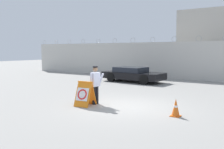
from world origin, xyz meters
The scene contains 8 objects.
ground_plane centered at (0.00, 0.00, 0.00)m, with size 90.00×90.00×0.00m, color gray.
perimeter_wall centered at (0.00, 11.15, 1.55)m, with size 36.00×0.30×3.54m.
building_block centered at (0.96, 16.09, 2.99)m, with size 6.99×5.74×5.97m.
barricade_sign centered at (-1.64, -0.89, 0.53)m, with size 0.78×0.89×1.07m.
security_guard centered at (-1.46, -0.36, 0.93)m, with size 0.43×0.61×1.69m.
traffic_cone_near centered at (-3.28, 1.18, 0.33)m, with size 0.37×0.37×0.67m.
traffic_cone_mid centered at (2.21, -0.42, 0.32)m, with size 0.34×0.34×0.64m.
parked_car_front_coupe centered at (-3.86, 7.49, 0.58)m, with size 4.74×2.21×1.12m.
Camera 1 is at (5.14, -9.08, 2.38)m, focal length 40.00 mm.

